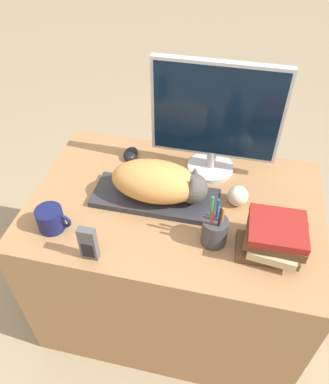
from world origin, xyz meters
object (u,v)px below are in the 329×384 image
Objects in this scene: keyboard at (156,198)px; coffee_mug at (51,219)px; cat at (161,182)px; baseball at (238,196)px; monitor at (216,117)px; pen_cup at (214,231)px; book_stack at (274,239)px; computer_mouse at (131,154)px; phone at (88,244)px.

coffee_mug is (-0.32, -0.21, 0.03)m from keyboard.
keyboard is at bearing 180.00° from cat.
baseball is (0.62, 0.26, -0.00)m from coffee_mug.
keyboard is 0.31m from baseball.
keyboard is at bearing -127.64° from monitor.
pen_cup reaches higher than book_stack.
computer_mouse is 0.72m from book_stack.
keyboard is 1.33× the size of cat.
book_stack is at bearing 4.45° from coffee_mug.
computer_mouse is at bearing 70.98° from coffee_mug.
cat is 1.77× the size of pen_cup.
book_stack is at bearing 14.62° from phone.
monitor is 3.62× the size of phone.
pen_cup is (0.24, -0.15, 0.04)m from keyboard.
monitor reaches higher than book_stack.
computer_mouse is at bearing 158.75° from baseball.
cat reaches higher than coffee_mug.
cat is at bearing 31.82° from coffee_mug.
baseball is at bearing 10.51° from cat.
cat is at bearing -169.49° from baseball.
pen_cup is at bearing -80.89° from monitor.
keyboard is 0.09m from cat.
keyboard is at bearing 160.38° from book_stack.
keyboard is 3.52× the size of phone.
baseball reaches higher than keyboard.
monitor reaches higher than coffee_mug.
coffee_mug is at bearing -109.02° from computer_mouse.
phone is (-0.17, -0.30, -0.03)m from cat.
phone is (-0.15, -0.30, 0.05)m from keyboard.
coffee_mug is at bearing -175.55° from book_stack.
monitor is at bearing 124.87° from baseball.
baseball is at bearing 38.51° from phone.
computer_mouse is 0.66× the size of phone.
cat reaches higher than book_stack.
monitor is at bearing 123.33° from book_stack.
keyboard is 0.38m from monitor.
pen_cup is 0.19m from book_stack.
book_stack is (0.13, -0.21, 0.03)m from baseball.
computer_mouse is (-0.35, 0.00, -0.24)m from monitor.
baseball reaches higher than computer_mouse.
monitor is 3.95× the size of coffee_mug.
pen_cup is (0.06, -0.38, -0.20)m from monitor.
monitor is 0.65m from phone.
coffee_mug is (-0.34, -0.21, -0.05)m from cat.
computer_mouse is 0.50m from baseball.
cat is 2.89× the size of coffee_mug.
monitor is 0.42m from computer_mouse.
monitor is (0.16, 0.23, 0.16)m from cat.
computer_mouse is (-0.19, 0.24, -0.08)m from cat.
keyboard is 5.29× the size of computer_mouse.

